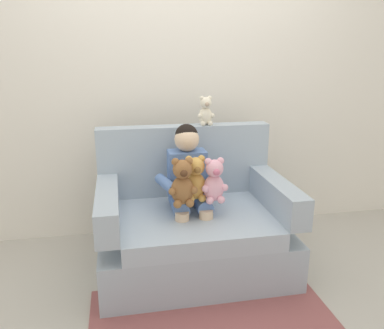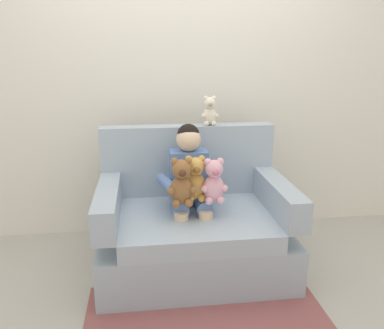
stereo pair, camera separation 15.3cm
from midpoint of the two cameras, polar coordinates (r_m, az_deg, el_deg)
ground_plane at (r=2.89m, az=-1.31°, el=-14.90°), size 8.00×8.00×0.00m
back_wall at (r=3.23m, az=-3.80°, el=12.76°), size 6.00×0.10×2.60m
armchair at (r=2.78m, az=-1.51°, el=-9.02°), size 1.28×0.90×0.97m
seated_child at (r=2.68m, az=-2.13°, el=-2.16°), size 0.45×0.39×0.82m
plush_honey at (r=2.55m, az=-1.25°, el=-2.22°), size 0.18×0.15×0.30m
plush_pink at (r=2.52m, az=1.52°, el=-2.49°), size 0.18×0.14×0.30m
plush_brown at (r=2.46m, az=-3.19°, el=-2.78°), size 0.19×0.15×0.31m
plush_cream_on_backrest at (r=2.90m, az=0.50°, el=7.72°), size 0.13×0.10×0.22m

